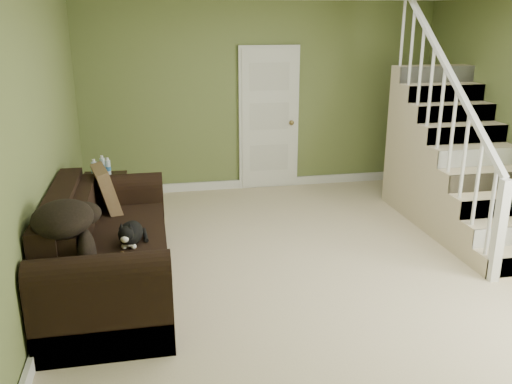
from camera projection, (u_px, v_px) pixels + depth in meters
name	position (u px, v px, depth m)	size (l,w,h in m)	color
floor	(316.00, 266.00, 5.44)	(5.00, 5.50, 0.01)	#C6B58F
wall_back	(261.00, 98.00, 7.61)	(5.00, 0.04, 2.60)	olive
wall_front	(504.00, 265.00, 2.48)	(5.00, 0.04, 2.60)	olive
wall_left	(38.00, 151.00, 4.59)	(0.04, 5.50, 2.60)	olive
baseboard_back	(262.00, 183.00, 7.96)	(5.00, 0.04, 0.12)	white
baseboard_left	(58.00, 282.00, 4.97)	(0.04, 5.50, 0.12)	white
door	(269.00, 119.00, 7.68)	(0.86, 0.12, 2.02)	white
staircase	(453.00, 169.00, 6.51)	(1.00, 2.51, 2.82)	#C6B58F
sofa	(105.00, 253.00, 4.88)	(1.01, 2.34, 0.93)	black
side_table	(105.00, 200.00, 6.43)	(0.55, 0.55, 0.83)	black
cat	(131.00, 234.00, 4.67)	(0.26, 0.54, 0.26)	black
banana	(116.00, 259.00, 4.34)	(0.06, 0.22, 0.06)	yellow
throw_pillow	(107.00, 190.00, 5.50)	(0.12, 0.49, 0.49)	#4A2F1D
throw_blanket	(63.00, 218.00, 4.02)	(0.44, 0.59, 0.24)	black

